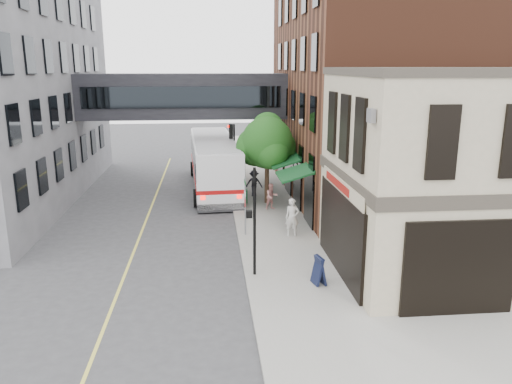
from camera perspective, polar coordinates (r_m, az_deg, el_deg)
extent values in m
plane|color=#38383A|center=(19.11, -0.81, -12.21)|extent=(120.00, 120.00, 0.00)
cube|color=gray|center=(32.36, 0.68, -0.88)|extent=(4.00, 60.00, 0.15)
cube|color=tan|center=(22.15, 22.58, 1.57)|extent=(10.00, 8.00, 8.15)
cube|color=#38332B|center=(22.13, 22.60, 1.76)|extent=(10.12, 8.12, 0.50)
cube|color=#38332B|center=(21.70, 23.66, 12.52)|extent=(10.12, 8.12, 0.30)
cube|color=black|center=(20.87, 9.59, -4.58)|extent=(0.14, 6.40, 3.40)
cube|color=black|center=(20.86, 9.48, -4.59)|extent=(0.04, 5.90, 3.00)
cube|color=maroon|center=(20.88, 9.23, 1.01)|extent=(0.03, 3.60, 0.32)
cube|color=#502819|center=(34.05, 14.30, 11.26)|extent=(12.00, 18.00, 14.00)
cube|color=#0D3C14|center=(31.62, 2.80, 4.18)|extent=(1.80, 13.00, 0.40)
cube|color=black|center=(35.15, -8.29, 10.81)|extent=(14.00, 3.00, 3.00)
cube|color=black|center=(33.61, -8.41, 10.65)|extent=(13.00, 0.08, 1.40)
cube|color=black|center=(36.70, -8.18, 10.95)|extent=(13.00, 0.08, 1.40)
cylinder|color=black|center=(20.09, -0.17, -3.48)|extent=(0.12, 0.12, 4.50)
cube|color=black|center=(19.97, -0.80, -2.54)|extent=(0.25, 0.22, 0.30)
imported|color=black|center=(19.61, -0.17, 1.68)|extent=(0.20, 0.16, 1.00)
cylinder|color=black|center=(34.65, -2.48, 4.06)|extent=(0.12, 0.12, 4.50)
cube|color=black|center=(34.57, -2.85, 4.62)|extent=(0.25, 0.22, 0.30)
cube|color=black|center=(34.37, -2.88, 6.92)|extent=(0.28, 0.28, 1.00)
sphere|color=#FF0C05|center=(34.32, -3.16, 7.50)|extent=(0.18, 0.18, 0.18)
cylinder|color=gray|center=(25.08, -1.23, -1.65)|extent=(0.08, 0.08, 3.00)
cube|color=white|center=(24.89, -1.28, -0.10)|extent=(0.03, 0.75, 0.22)
cube|color=#0C591E|center=(24.76, -1.29, 1.13)|extent=(0.03, 0.70, 0.18)
cube|color=#B20C0C|center=(25.02, -1.28, -1.21)|extent=(0.03, 0.30, 0.40)
cylinder|color=#382619|center=(31.06, 1.25, 1.28)|extent=(0.28, 0.28, 2.80)
sphere|color=#15521A|center=(30.61, 1.28, 5.66)|extent=(3.20, 3.20, 3.20)
sphere|color=#15521A|center=(31.26, 2.63, 5.09)|extent=(2.20, 2.20, 2.20)
sphere|color=#15521A|center=(30.88, -0.09, 5.17)|extent=(2.40, 2.40, 2.40)
sphere|color=#15521A|center=(31.10, 1.34, 7.28)|extent=(2.00, 2.00, 2.00)
cube|color=#D8CC4C|center=(28.59, -12.55, -3.43)|extent=(0.12, 40.00, 0.01)
cube|color=white|center=(35.50, -4.85, 3.40)|extent=(3.49, 13.16, 3.29)
cube|color=black|center=(35.40, -4.87, 4.30)|extent=(3.54, 12.94, 1.19)
cube|color=#B20C0C|center=(35.61, -4.83, 2.50)|extent=(3.56, 13.19, 0.25)
cylinder|color=black|center=(31.09, -6.84, -0.68)|extent=(0.40, 1.15, 1.13)
cylinder|color=black|center=(31.28, -1.65, -0.49)|extent=(0.40, 1.15, 1.13)
cylinder|color=black|center=(39.92, -7.24, 2.64)|extent=(0.40, 1.15, 1.13)
cylinder|color=black|center=(40.07, -3.18, 2.77)|extent=(0.40, 1.15, 1.13)
imported|color=silver|center=(25.17, 4.16, -2.90)|extent=(0.72, 0.49, 1.92)
imported|color=#D58F8A|center=(29.79, 1.80, -0.50)|extent=(0.91, 0.80, 1.57)
imported|color=black|center=(32.76, -0.23, 1.01)|extent=(1.18, 0.75, 1.74)
cube|color=#135429|center=(31.27, -1.38, -0.46)|extent=(0.46, 0.42, 0.87)
cube|color=black|center=(19.95, 7.20, -8.87)|extent=(0.55, 0.72, 1.14)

